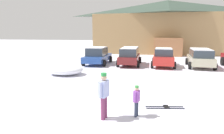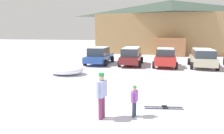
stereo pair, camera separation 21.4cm
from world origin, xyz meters
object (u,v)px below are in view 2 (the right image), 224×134
Objects in this scene: pair_of_skis at (164,108)px; skier_child_in_purple_jacket at (134,99)px; parked_beige_suv at (203,58)px; parked_maroon_van at (131,56)px; ski_lodge at (170,27)px; parked_blue_hatchback at (99,56)px; skier_adult_in_blue_parka at (102,93)px; parked_red_sedan at (165,57)px; plowed_snow_pile at (66,70)px.

skier_child_in_purple_jacket is at bearing -135.49° from pair_of_skis.
parked_maroon_van is at bearing 179.33° from parked_beige_suv.
ski_lodge is 14.11m from parked_beige_suv.
parked_blue_hatchback is 2.75× the size of skier_adult_in_blue_parka.
skier_child_in_purple_jacket is at bearing -82.69° from parked_maroon_van.
parked_beige_suv is 11.43m from pair_of_skis.
parked_maroon_van reaches higher than skier_adult_in_blue_parka.
parked_maroon_van is at bearing 174.87° from parked_red_sedan.
ski_lodge is at bearing 81.60° from skier_adult_in_blue_parka.
parked_beige_suv is (2.09, -13.60, -3.13)m from ski_lodge.
ski_lodge is at bearing 72.61° from parked_maroon_van.
parked_beige_suv is at bearing 71.11° from pair_of_skis.
pair_of_skis is (5.81, -10.85, -0.82)m from parked_blue_hatchback.
parked_maroon_van reaches higher than parked_blue_hatchback.
parked_beige_suv is at bearing 68.00° from skier_child_in_purple_jacket.
parked_blue_hatchback reaches higher than skier_child_in_purple_jacket.
parked_red_sedan reaches higher than parked_maroon_van.
parked_beige_suv reaches higher than skier_child_in_purple_jacket.
parked_beige_suv is at bearing -81.28° from ski_lodge.
parked_blue_hatchback is 1.06× the size of parked_beige_suv.
parked_red_sedan reaches higher than parked_beige_suv.
parked_beige_suv reaches higher than pair_of_skis.
parked_beige_suv is 12.80m from skier_child_in_purple_jacket.
parked_maroon_van is 1.69× the size of plowed_snow_pile.
skier_adult_in_blue_parka is 2.84m from pair_of_skis.
parked_maroon_van is 2.67× the size of skier_adult_in_blue_parka.
skier_child_in_purple_jacket is at bearing -68.48° from parked_blue_hatchback.
pair_of_skis is at bearing -92.63° from parked_red_sedan.
parked_blue_hatchback is at bearing -179.97° from parked_maroon_van.
pair_of_skis is 8.70m from plowed_snow_pile.
skier_adult_in_blue_parka is (-2.71, -12.08, 0.09)m from parked_red_sedan.
ski_lodge is 14.03× the size of pair_of_skis.
parked_blue_hatchback reaches higher than parked_beige_suv.
skier_child_in_purple_jacket is at bearing -112.00° from parked_beige_suv.
skier_adult_in_blue_parka is at bearing -98.40° from ski_lodge.
skier_child_in_purple_jacket is 1.67m from pair_of_skis.
parked_beige_suv is 2.73× the size of pair_of_skis.
skier_child_in_purple_jacket is (1.12, 0.42, -0.28)m from skier_adult_in_blue_parka.
pair_of_skis is (-1.60, -24.38, -4.00)m from ski_lodge.
parked_blue_hatchback is at bearing 111.52° from skier_child_in_purple_jacket.
skier_adult_in_blue_parka is (3.59, -12.36, 0.10)m from parked_blue_hatchback.
parked_red_sedan reaches higher than parked_blue_hatchback.
parked_beige_suv is (3.20, 0.21, 0.05)m from parked_red_sedan.
parked_red_sedan is at bearing -2.53° from parked_blue_hatchback.
skier_child_in_purple_jacket is (4.71, -11.94, -0.18)m from parked_blue_hatchback.
ski_lodge is 25.83m from skier_child_in_purple_jacket.
skier_child_in_purple_jacket is (1.53, -11.94, -0.25)m from parked_maroon_van.
parked_maroon_van is at bearing 103.65° from pair_of_skis.
ski_lodge is at bearing 98.72° from parked_beige_suv.
ski_lodge is 15.75m from parked_blue_hatchback.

